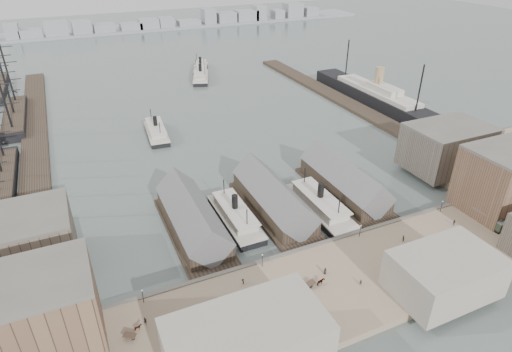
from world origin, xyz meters
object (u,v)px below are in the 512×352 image
ocean_steamer (377,96)px  horse_cart_center (318,283)px  horse_cart_left (136,330)px  tram (488,220)px  ferry_docked_west (235,216)px  horse_cart_right (407,257)px

ocean_steamer → horse_cart_center: ocean_steamer is taller
horse_cart_left → horse_cart_center: 42.74m
ocean_steamer → tram: size_ratio=9.46×
horse_cart_left → horse_cart_center: horse_cart_center is taller
tram → horse_cart_center: 58.01m
ferry_docked_west → ocean_steamer: bearing=32.6°
ferry_docked_west → ocean_steamer: (105.00, 67.21, 1.72)m
horse_cart_left → ferry_docked_west: bearing=-11.4°
horse_cart_left → horse_cart_right: bearing=-57.2°
ocean_steamer → horse_cart_center: bearing=-133.7°
tram → horse_cart_left: (-100.56, 2.82, -1.04)m
ferry_docked_west → horse_cart_left: ferry_docked_west is taller
ocean_steamer → horse_cart_right: (-71.62, -103.52, -1.31)m
tram → horse_cart_right: 32.01m
tram → horse_cart_left: size_ratio=2.24×
ferry_docked_west → horse_cart_left: 47.14m
ferry_docked_west → tram: (65.30, -34.11, 1.46)m
ocean_steamer → ferry_docked_west: bearing=-147.4°
horse_cart_right → horse_cart_left: bearing=57.0°
ocean_steamer → horse_cart_right: ocean_steamer is taller
ocean_steamer → horse_cart_center: 141.42m
horse_cart_left → horse_cart_right: size_ratio=0.96×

